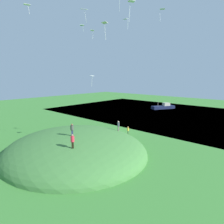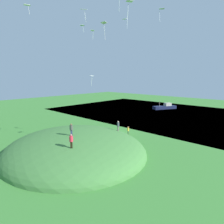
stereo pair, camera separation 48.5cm
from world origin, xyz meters
name	(u,v)px [view 1 (the left image)]	position (x,y,z in m)	size (l,w,h in m)	color
ground_plane	(116,133)	(0.00, 0.00, 0.00)	(160.00, 160.00, 0.00)	#397A31
lake_water	(174,115)	(-27.86, 0.00, -0.20)	(46.19, 80.00, 0.40)	#2F4C6D
grass_hill	(76,152)	(11.73, 1.73, 0.00)	(21.49, 22.55, 6.52)	#3D7436
boat_on_lake	(164,107)	(-35.06, -7.28, 0.73)	(8.92, 6.30, 3.03)	#151C3C
person_watching_kites	(72,128)	(13.17, 2.94, 4.32)	(0.66, 0.66, 1.78)	navy
person_near_shore	(118,125)	(4.31, 4.15, 3.37)	(0.41, 0.41, 1.77)	#584A4C
person_with_child	(128,129)	(-0.85, 2.35, 1.09)	(0.54, 0.54, 1.73)	black
person_on_hilltop	(72,140)	(15.43, 6.11, 3.92)	(0.64, 0.64, 1.82)	black
kite_0	(27,5)	(14.67, -4.89, 22.00)	(1.07, 0.89, 1.42)	silver
kite_1	(82,26)	(4.83, -4.34, 20.91)	(0.92, 0.86, 1.21)	white
kite_2	(92,31)	(3.22, -3.36, 20.12)	(1.12, 1.13, 1.65)	silver
kite_3	(126,20)	(6.41, 7.15, 19.42)	(0.53, 0.70, 1.35)	silver
kite_4	(131,3)	(11.58, 11.89, 19.06)	(0.84, 0.76, 2.01)	white
kite_6	(162,10)	(2.90, 10.79, 20.72)	(0.76, 0.84, 1.69)	white
kite_7	(92,77)	(7.92, 1.55, 11.60)	(0.79, 0.61, 1.79)	silver
kite_8	(105,24)	(8.52, 5.08, 18.85)	(1.13, 0.96, 2.31)	white
kite_9	(84,10)	(7.74, -0.21, 22.02)	(1.40, 1.30, 2.09)	white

